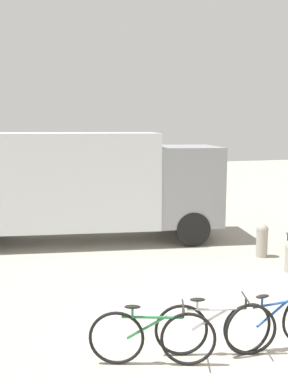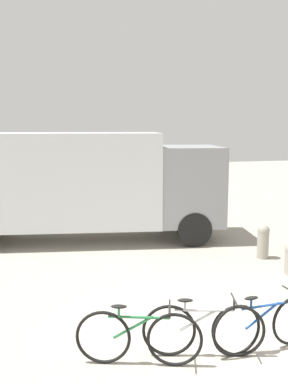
{
  "view_description": "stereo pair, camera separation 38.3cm",
  "coord_description": "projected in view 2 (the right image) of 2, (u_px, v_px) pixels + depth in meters",
  "views": [
    {
      "loc": [
        -3.42,
        -5.24,
        3.22
      ],
      "look_at": [
        -0.38,
        4.64,
        1.62
      ],
      "focal_mm": 40.0,
      "sensor_mm": 36.0,
      "label": 1
    },
    {
      "loc": [
        -3.06,
        -5.34,
        3.22
      ],
      "look_at": [
        -0.38,
        4.64,
        1.62
      ],
      "focal_mm": 40.0,
      "sensor_mm": 36.0,
      "label": 2
    }
  ],
  "objects": [
    {
      "name": "ground_plane",
      "position": [
        249.0,
        344.0,
        6.37
      ],
      "size": [
        60.0,
        60.0,
        0.0
      ],
      "primitive_type": "plane",
      "color": "#A8A091"
    },
    {
      "name": "bollard_far_bench",
      "position": [
        263.0,
        240.0,
        10.47
      ],
      "size": [
        0.29,
        0.29,
        0.84
      ],
      "color": "#9E998C",
      "rests_on": "ground"
    },
    {
      "name": "bicycle_far",
      "position": [
        266.0,
        324.0,
        6.14
      ],
      "size": [
        1.73,
        0.44,
        0.86
      ],
      "rotation": [
        0.0,
        0.0,
        0.07
      ],
      "color": "black",
      "rests_on": "ground"
    },
    {
      "name": "delivery_truck",
      "position": [
        73.0,
        181.0,
        11.99
      ],
      "size": [
        8.43,
        3.54,
        3.04
      ],
      "rotation": [
        0.0,
        0.0,
        -0.17
      ],
      "color": "silver",
      "rests_on": "ground"
    },
    {
      "name": "bicycle_near",
      "position": [
        138.0,
        337.0,
        5.76
      ],
      "size": [
        1.65,
        0.64,
        0.86
      ],
      "rotation": [
        0.0,
        0.0,
        -0.33
      ],
      "color": "black",
      "rests_on": "ground"
    },
    {
      "name": "bicycle_middle",
      "position": [
        204.0,
        329.0,
        5.98
      ],
      "size": [
        1.68,
        0.58,
        0.86
      ],
      "rotation": [
        0.0,
        0.0,
        -0.27
      ],
      "color": "black",
      "rests_on": "ground"
    }
  ]
}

